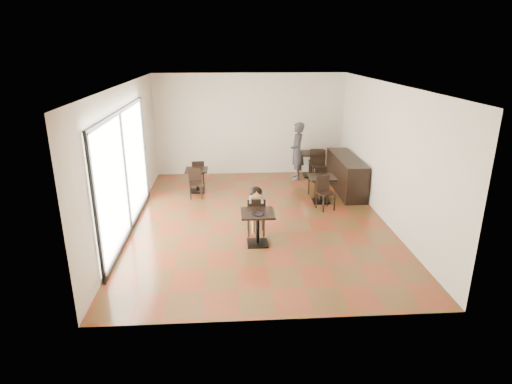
{
  "coord_description": "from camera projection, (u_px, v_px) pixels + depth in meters",
  "views": [
    {
      "loc": [
        -0.7,
        -9.56,
        4.01
      ],
      "look_at": [
        -0.12,
        -0.85,
        1.0
      ],
      "focal_mm": 30.0,
      "sensor_mm": 36.0,
      "label": 1
    }
  ],
  "objects": [
    {
      "name": "wall_back",
      "position": [
        250.0,
        125.0,
        13.62
      ],
      "size": [
        6.0,
        0.01,
        3.2
      ],
      "primitive_type": "cube",
      "color": "beige",
      "rests_on": "floor"
    },
    {
      "name": "wall_right",
      "position": [
        386.0,
        153.0,
        10.03
      ],
      "size": [
        0.01,
        8.0,
        3.2
      ],
      "primitive_type": "cube",
      "color": "beige",
      "rests_on": "floor"
    },
    {
      "name": "cafe_table_back",
      "position": [
        311.0,
        164.0,
        13.66
      ],
      "size": [
        0.8,
        0.8,
        0.78
      ],
      "primitive_type": null,
      "rotation": [
        0.0,
        0.0,
        -0.08
      ],
      "color": "black",
      "rests_on": "floor"
    },
    {
      "name": "plate",
      "position": [
        258.0,
        214.0,
        8.76
      ],
      "size": [
        0.25,
        0.25,
        0.01
      ],
      "primitive_type": "cylinder",
      "color": "black",
      "rests_on": "child_table"
    },
    {
      "name": "chair_left_a",
      "position": [
        198.0,
        173.0,
        12.74
      ],
      "size": [
        0.4,
        0.4,
        0.8
      ],
      "primitive_type": null,
      "rotation": [
        0.0,
        0.0,
        3.26
      ],
      "color": "black",
      "rests_on": "floor"
    },
    {
      "name": "storefront_window",
      "position": [
        124.0,
        172.0,
        9.25
      ],
      "size": [
        0.04,
        4.5,
        2.6
      ],
      "primitive_type": "cube",
      "color": "white",
      "rests_on": "floor"
    },
    {
      "name": "child",
      "position": [
        256.0,
        211.0,
        9.43
      ],
      "size": [
        0.39,
        0.55,
        1.1
      ],
      "primitive_type": null,
      "color": "slate",
      "rests_on": "child_chair"
    },
    {
      "name": "chair_back_b",
      "position": [
        319.0,
        166.0,
        13.17
      ],
      "size": [
        0.45,
        0.45,
        0.94
      ],
      "primitive_type": null,
      "rotation": [
        0.0,
        0.0,
        -0.08
      ],
      "color": "black",
      "rests_on": "floor"
    },
    {
      "name": "child_table",
      "position": [
        258.0,
        228.0,
        8.97
      ],
      "size": [
        0.69,
        0.69,
        0.73
      ],
      "primitive_type": null,
      "color": "black",
      "rests_on": "floor"
    },
    {
      "name": "chair_mid_b",
      "position": [
        326.0,
        193.0,
        10.87
      ],
      "size": [
        0.5,
        0.5,
        0.86
      ],
      "primitive_type": null,
      "rotation": [
        0.0,
        0.0,
        0.35
      ],
      "color": "black",
      "rests_on": "floor"
    },
    {
      "name": "service_counter",
      "position": [
        346.0,
        174.0,
        12.26
      ],
      "size": [
        0.6,
        2.4,
        1.0
      ],
      "primitive_type": "cube",
      "color": "black",
      "rests_on": "floor"
    },
    {
      "name": "ceiling",
      "position": [
        259.0,
        84.0,
        9.32
      ],
      "size": [
        6.0,
        8.0,
        0.01
      ],
      "primitive_type": "cube",
      "color": "silver",
      "rests_on": "floor"
    },
    {
      "name": "chair_mid_a",
      "position": [
        317.0,
        180.0,
        11.91
      ],
      "size": [
        0.5,
        0.5,
        0.86
      ],
      "primitive_type": null,
      "rotation": [
        0.0,
        0.0,
        3.49
      ],
      "color": "black",
      "rests_on": "floor"
    },
    {
      "name": "adult_patron",
      "position": [
        297.0,
        151.0,
        13.23
      ],
      "size": [
        0.48,
        0.68,
        1.79
      ],
      "primitive_type": "imported",
      "rotation": [
        0.0,
        0.0,
        -1.65
      ],
      "color": "#3A393F",
      "rests_on": "floor"
    },
    {
      "name": "child_chair",
      "position": [
        256.0,
        215.0,
        9.47
      ],
      "size": [
        0.39,
        0.39,
        0.87
      ],
      "primitive_type": null,
      "rotation": [
        0.0,
        0.0,
        3.14
      ],
      "color": "black",
      "rests_on": "floor"
    },
    {
      "name": "wall_left",
      "position": [
        127.0,
        157.0,
        9.66
      ],
      "size": [
        0.01,
        8.0,
        3.2
      ],
      "primitive_type": "cube",
      "color": "beige",
      "rests_on": "floor"
    },
    {
      "name": "wall_front",
      "position": [
        279.0,
        224.0,
        6.07
      ],
      "size": [
        6.0,
        0.01,
        3.2
      ],
      "primitive_type": "cube",
      "color": "beige",
      "rests_on": "floor"
    },
    {
      "name": "cafe_table_left",
      "position": [
        197.0,
        180.0,
        12.24
      ],
      "size": [
        0.7,
        0.7,
        0.66
      ],
      "primitive_type": null,
      "rotation": [
        0.0,
        0.0,
        0.12
      ],
      "color": "black",
      "rests_on": "floor"
    },
    {
      "name": "cafe_table_mid",
      "position": [
        321.0,
        189.0,
        11.41
      ],
      "size": [
        0.87,
        0.87,
        0.72
      ],
      "primitive_type": null,
      "rotation": [
        0.0,
        0.0,
        0.35
      ],
      "color": "black",
      "rests_on": "floor"
    },
    {
      "name": "floor",
      "position": [
        259.0,
        219.0,
        10.37
      ],
      "size": [
        6.0,
        8.0,
        0.01
      ],
      "primitive_type": "cube",
      "color": "brown",
      "rests_on": "ground"
    },
    {
      "name": "chair_left_b",
      "position": [
        196.0,
        184.0,
        11.7
      ],
      "size": [
        0.4,
        0.4,
        0.8
      ],
      "primitive_type": null,
      "rotation": [
        0.0,
        0.0,
        0.12
      ],
      "color": "black",
      "rests_on": "floor"
    },
    {
      "name": "chair_back_a",
      "position": [
        316.0,
        162.0,
        13.64
      ],
      "size": [
        0.45,
        0.45,
        0.94
      ],
      "primitive_type": null,
      "rotation": [
        0.0,
        0.0,
        3.06
      ],
      "color": "black",
      "rests_on": "floor"
    },
    {
      "name": "pizza_slice",
      "position": [
        256.0,
        196.0,
        9.12
      ],
      "size": [
        0.25,
        0.2,
        0.06
      ],
      "primitive_type": null,
      "color": "#E8BA76",
      "rests_on": "child"
    }
  ]
}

